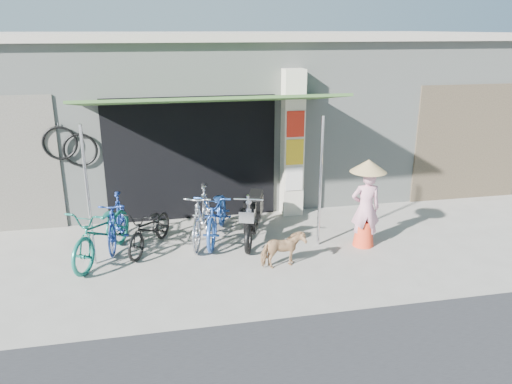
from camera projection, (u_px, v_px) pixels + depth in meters
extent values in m
plane|color=gray|center=(280.00, 267.00, 8.22)|extent=(80.00, 80.00, 0.00)
cube|color=#969B93|center=(231.00, 113.00, 12.42)|extent=(12.00, 5.00, 3.50)
cube|color=#B8AD9D|center=(230.00, 36.00, 11.85)|extent=(12.30, 5.30, 0.16)
cube|color=black|center=(192.00, 159.00, 10.00)|extent=(3.40, 0.06, 2.50)
cube|color=black|center=(193.00, 192.00, 10.23)|extent=(3.06, 0.04, 1.10)
torus|color=black|center=(80.00, 150.00, 9.47)|extent=(0.65, 0.05, 0.65)
cylinder|color=silver|center=(78.00, 133.00, 9.39)|extent=(0.02, 0.02, 0.12)
torus|color=black|center=(60.00, 143.00, 9.36)|extent=(0.65, 0.05, 0.65)
cylinder|color=silver|center=(58.00, 126.00, 9.28)|extent=(0.02, 0.02, 0.12)
cube|color=beige|center=(292.00, 144.00, 10.20)|extent=(0.42, 0.42, 3.00)
cube|color=red|center=(296.00, 124.00, 9.85)|extent=(0.36, 0.02, 0.52)
cube|color=gold|center=(295.00, 152.00, 10.03)|extent=(0.36, 0.02, 0.52)
cube|color=silver|center=(294.00, 179.00, 10.20)|extent=(0.36, 0.02, 0.50)
cube|color=#365B29|center=(210.00, 100.00, 8.79)|extent=(4.60, 1.88, 0.35)
cylinder|color=silver|center=(88.00, 197.00, 7.98)|extent=(0.05, 0.05, 2.36)
cylinder|color=silver|center=(320.00, 183.00, 8.72)|extent=(0.05, 0.05, 2.36)
cube|color=brown|center=(469.00, 143.00, 11.18)|extent=(2.60, 0.06, 2.60)
imported|color=#18705F|center=(103.00, 232.00, 8.39)|extent=(1.35, 2.00, 0.99)
imported|color=#213E9B|center=(117.00, 221.00, 8.92)|extent=(0.62, 1.59, 0.93)
imported|color=black|center=(150.00, 229.00, 8.78)|extent=(1.15, 1.57, 0.79)
imported|color=#BBBABF|center=(202.00, 215.00, 9.07)|extent=(0.93, 1.76, 1.02)
imported|color=#21499B|center=(217.00, 214.00, 9.22)|extent=(1.15, 1.97, 0.98)
imported|color=tan|center=(283.00, 250.00, 8.14)|extent=(0.77, 0.45, 0.61)
torus|color=black|center=(248.00, 240.00, 8.66)|extent=(0.25, 0.52, 0.51)
torus|color=black|center=(257.00, 214.00, 9.85)|extent=(0.25, 0.52, 0.51)
cube|color=black|center=(253.00, 222.00, 9.23)|extent=(0.50, 0.94, 0.10)
cube|color=black|center=(255.00, 205.00, 9.48)|extent=(0.41, 0.59, 0.33)
cube|color=black|center=(255.00, 195.00, 9.42)|extent=(0.39, 0.58, 0.09)
cube|color=black|center=(250.00, 217.00, 8.73)|extent=(0.23, 0.16, 0.54)
cylinder|color=silver|center=(248.00, 199.00, 8.46)|extent=(0.49, 0.19, 0.03)
cube|color=silver|center=(247.00, 216.00, 8.37)|extent=(0.30, 0.26, 0.19)
imported|color=pink|center=(366.00, 208.00, 8.84)|extent=(0.56, 0.41, 1.43)
cone|color=red|center=(364.00, 233.00, 9.00)|extent=(0.38, 0.38, 0.46)
cone|color=tan|center=(369.00, 166.00, 8.60)|extent=(0.64, 0.64, 0.22)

